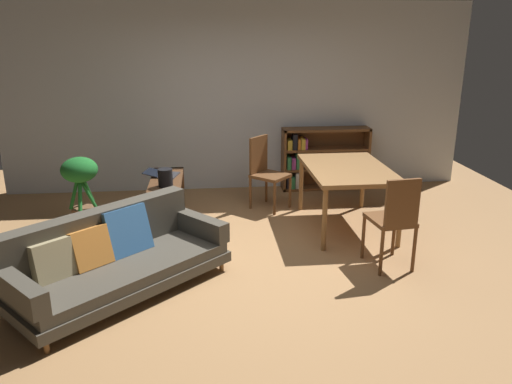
{
  "coord_description": "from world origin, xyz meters",
  "views": [
    {
      "loc": [
        -0.49,
        -4.69,
        2.28
      ],
      "look_at": [
        0.01,
        0.11,
        0.73
      ],
      "focal_mm": 35.34,
      "sensor_mm": 36.0,
      "label": 1
    }
  ],
  "objects_px": {
    "desk_speaker": "(165,178)",
    "dining_table": "(347,173)",
    "media_console": "(167,201)",
    "bookshelf": "(319,158)",
    "dining_chair_far": "(394,218)",
    "dining_chair_near": "(266,169)",
    "open_laptop": "(163,174)",
    "potted_floor_plant": "(81,181)",
    "fabric_couch": "(114,258)"
  },
  "relations": [
    {
      "from": "media_console",
      "to": "dining_chair_near",
      "type": "height_order",
      "value": "dining_chair_near"
    },
    {
      "from": "dining_chair_far",
      "to": "potted_floor_plant",
      "type": "bearing_deg",
      "value": 154.86
    },
    {
      "from": "fabric_couch",
      "to": "potted_floor_plant",
      "type": "height_order",
      "value": "potted_floor_plant"
    },
    {
      "from": "media_console",
      "to": "desk_speaker",
      "type": "distance_m",
      "value": 0.5
    },
    {
      "from": "desk_speaker",
      "to": "dining_table",
      "type": "relative_size",
      "value": 0.15
    },
    {
      "from": "dining_chair_near",
      "to": "media_console",
      "type": "bearing_deg",
      "value": -162.08
    },
    {
      "from": "media_console",
      "to": "desk_speaker",
      "type": "xyz_separation_m",
      "value": [
        0.02,
        -0.3,
        0.39
      ]
    },
    {
      "from": "desk_speaker",
      "to": "potted_floor_plant",
      "type": "relative_size",
      "value": 0.25
    },
    {
      "from": "fabric_couch",
      "to": "dining_chair_near",
      "type": "bearing_deg",
      "value": 52.53
    },
    {
      "from": "fabric_couch",
      "to": "bookshelf",
      "type": "xyz_separation_m",
      "value": [
        2.56,
        2.95,
        0.14
      ]
    },
    {
      "from": "desk_speaker",
      "to": "dining_chair_far",
      "type": "bearing_deg",
      "value": -28.75
    },
    {
      "from": "potted_floor_plant",
      "to": "dining_chair_far",
      "type": "relative_size",
      "value": 0.88
    },
    {
      "from": "desk_speaker",
      "to": "dining_chair_near",
      "type": "distance_m",
      "value": 1.46
    },
    {
      "from": "potted_floor_plant",
      "to": "dining_chair_near",
      "type": "relative_size",
      "value": 0.89
    },
    {
      "from": "open_laptop",
      "to": "bookshelf",
      "type": "bearing_deg",
      "value": 25.08
    },
    {
      "from": "open_laptop",
      "to": "fabric_couch",
      "type": "bearing_deg",
      "value": -99.52
    },
    {
      "from": "desk_speaker",
      "to": "media_console",
      "type": "bearing_deg",
      "value": 93.18
    },
    {
      "from": "media_console",
      "to": "fabric_couch",
      "type": "bearing_deg",
      "value": -101.92
    },
    {
      "from": "desk_speaker",
      "to": "fabric_couch",
      "type": "bearing_deg",
      "value": -105.0
    },
    {
      "from": "media_console",
      "to": "dining_chair_far",
      "type": "relative_size",
      "value": 1.17
    },
    {
      "from": "desk_speaker",
      "to": "dining_table",
      "type": "distance_m",
      "value": 2.14
    },
    {
      "from": "bookshelf",
      "to": "dining_chair_far",
      "type": "bearing_deg",
      "value": -87.59
    },
    {
      "from": "fabric_couch",
      "to": "potted_floor_plant",
      "type": "bearing_deg",
      "value": 110.71
    },
    {
      "from": "dining_table",
      "to": "potted_floor_plant",
      "type": "bearing_deg",
      "value": 172.78
    },
    {
      "from": "media_console",
      "to": "dining_chair_far",
      "type": "height_order",
      "value": "dining_chair_far"
    },
    {
      "from": "potted_floor_plant",
      "to": "dining_table",
      "type": "distance_m",
      "value": 3.2
    },
    {
      "from": "dining_table",
      "to": "dining_chair_far",
      "type": "distance_m",
      "value": 1.18
    },
    {
      "from": "potted_floor_plant",
      "to": "dining_chair_near",
      "type": "distance_m",
      "value": 2.34
    },
    {
      "from": "desk_speaker",
      "to": "potted_floor_plant",
      "type": "bearing_deg",
      "value": 163.59
    },
    {
      "from": "potted_floor_plant",
      "to": "dining_table",
      "type": "relative_size",
      "value": 0.59
    },
    {
      "from": "dining_chair_far",
      "to": "fabric_couch",
      "type": "bearing_deg",
      "value": -176.34
    },
    {
      "from": "media_console",
      "to": "bookshelf",
      "type": "bearing_deg",
      "value": 29.0
    },
    {
      "from": "fabric_couch",
      "to": "dining_table",
      "type": "distance_m",
      "value": 2.87
    },
    {
      "from": "open_laptop",
      "to": "dining_chair_near",
      "type": "distance_m",
      "value": 1.35
    },
    {
      "from": "desk_speaker",
      "to": "dining_chair_far",
      "type": "xyz_separation_m",
      "value": [
        2.29,
        -1.26,
        -0.11
      ]
    },
    {
      "from": "dining_table",
      "to": "dining_chair_far",
      "type": "height_order",
      "value": "dining_chair_far"
    },
    {
      "from": "dining_chair_near",
      "to": "bookshelf",
      "type": "distance_m",
      "value": 1.21
    },
    {
      "from": "dining_table",
      "to": "open_laptop",
      "type": "bearing_deg",
      "value": 165.53
    },
    {
      "from": "dining_chair_far",
      "to": "media_console",
      "type": "bearing_deg",
      "value": 145.91
    },
    {
      "from": "dining_chair_near",
      "to": "dining_chair_far",
      "type": "xyz_separation_m",
      "value": [
        1.03,
        -1.97,
        0.02
      ]
    },
    {
      "from": "open_laptop",
      "to": "dining_chair_far",
      "type": "xyz_separation_m",
      "value": [
        2.35,
        -1.73,
        -0.02
      ]
    },
    {
      "from": "dining_chair_near",
      "to": "fabric_couch",
      "type": "bearing_deg",
      "value": -127.47
    },
    {
      "from": "media_console",
      "to": "dining_chair_near",
      "type": "xyz_separation_m",
      "value": [
        1.28,
        0.41,
        0.26
      ]
    },
    {
      "from": "media_console",
      "to": "open_laptop",
      "type": "relative_size",
      "value": 2.44
    },
    {
      "from": "fabric_couch",
      "to": "dining_chair_far",
      "type": "distance_m",
      "value": 2.69
    },
    {
      "from": "fabric_couch",
      "to": "potted_floor_plant",
      "type": "relative_size",
      "value": 2.36
    },
    {
      "from": "desk_speaker",
      "to": "dining_chair_near",
      "type": "height_order",
      "value": "dining_chair_near"
    },
    {
      "from": "desk_speaker",
      "to": "bookshelf",
      "type": "distance_m",
      "value": 2.66
    },
    {
      "from": "potted_floor_plant",
      "to": "bookshelf",
      "type": "xyz_separation_m",
      "value": [
        3.21,
        1.21,
        -0.09
      ]
    },
    {
      "from": "open_laptop",
      "to": "desk_speaker",
      "type": "distance_m",
      "value": 0.48
    }
  ]
}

